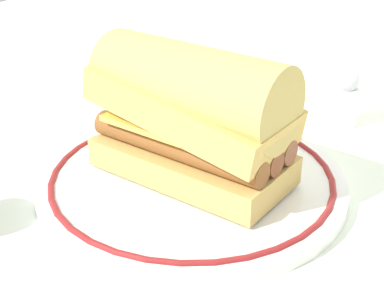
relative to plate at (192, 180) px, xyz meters
The scene contains 5 objects.
ground_plane 0.02m from the plate, 147.65° to the right, with size 1.50×1.50×0.00m, color white.
plate is the anchor object (origin of this frame).
sausage_sandwich 0.07m from the plate, 26.57° to the right, with size 0.18×0.09×0.12m.
salt_shaker 0.22m from the plate, 76.33° to the left, with size 0.03×0.03×0.07m.
butter_knife 0.19m from the plate, 124.45° to the left, with size 0.08×0.13×0.01m.
Camera 1 is at (0.30, -0.35, 0.28)m, focal length 54.02 mm.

